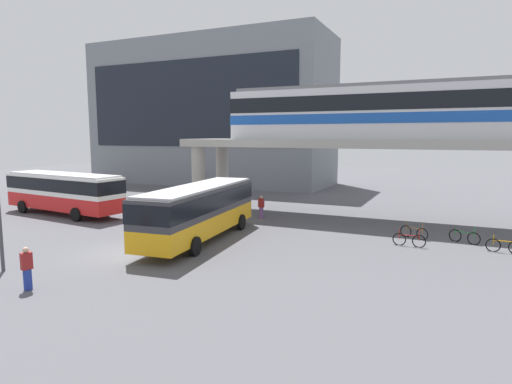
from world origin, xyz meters
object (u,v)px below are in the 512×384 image
object	(u,v)px
bus_secondary	(63,189)
bicycle_red	(409,240)
bicycle_green	(464,237)
train	(379,111)
pedestrian_by_bike_rack	(261,208)
bicycle_brown	(414,232)
bus_main	(199,207)
bicycle_orange	(505,246)
station_building	(211,113)
pedestrian_waiting_near_stop	(27,270)

from	to	relation	value
bus_secondary	bicycle_red	bearing A→B (deg)	2.14
bicycle_green	train	bearing A→B (deg)	141.74
pedestrian_by_bike_rack	bicycle_green	bearing A→B (deg)	-8.40
bicycle_brown	train	bearing A→B (deg)	123.42
bus_secondary	bicycle_green	xyz separation A→B (m)	(28.14, 3.08, -1.63)
bus_main	bicycle_orange	bearing A→B (deg)	15.11
station_building	train	bearing A→B (deg)	-36.23
bicycle_orange	bicycle_brown	size ratio (longest dim) A/B	1.08
bicycle_orange	pedestrian_waiting_near_stop	distance (m)	22.82
bus_main	bicycle_brown	world-z (taller)	bus_main
bicycle_red	bicycle_brown	world-z (taller)	same
pedestrian_waiting_near_stop	bicycle_green	bearing A→B (deg)	44.58
train	bicycle_red	bearing A→B (deg)	-66.38
bicycle_green	bicycle_brown	world-z (taller)	same
bus_secondary	pedestrian_by_bike_rack	size ratio (longest dim) A/B	6.65
bicycle_orange	pedestrian_waiting_near_stop	size ratio (longest dim) A/B	1.02
pedestrian_waiting_near_stop	station_building	bearing A→B (deg)	110.11
bicycle_green	bicycle_red	bearing A→B (deg)	-142.78
bicycle_red	station_building	bearing A→B (deg)	138.02
bicycle_red	pedestrian_by_bike_rack	size ratio (longest dim) A/B	1.06
bicycle_green	pedestrian_by_bike_rack	distance (m)	13.80
pedestrian_waiting_near_stop	pedestrian_by_bike_rack	distance (m)	17.87
bicycle_brown	pedestrian_waiting_near_stop	distance (m)	20.51
bicycle_green	pedestrian_by_bike_rack	bearing A→B (deg)	171.60
bus_main	pedestrian_by_bike_rack	world-z (taller)	bus_main
station_building	bus_main	world-z (taller)	station_building
bicycle_orange	pedestrian_by_bike_rack	size ratio (longest dim) A/B	1.06
bicycle_red	bicycle_brown	size ratio (longest dim) A/B	1.08
bus_main	pedestrian_by_bike_rack	xyz separation A→B (m)	(0.48, 7.79, -1.20)
bicycle_brown	bus_main	bearing A→B (deg)	-153.22
train	bus_secondary	xyz separation A→B (m)	(-22.43, -7.58, -5.82)
bicycle_orange	pedestrian_by_bike_rack	world-z (taller)	pedestrian_by_bike_rack
bicycle_green	pedestrian_waiting_near_stop	bearing A→B (deg)	-135.42
bus_main	bicycle_orange	world-z (taller)	bus_main
train	bus_secondary	distance (m)	24.38
station_building	bus_secondary	world-z (taller)	station_building
bus_main	pedestrian_waiting_near_stop	world-z (taller)	bus_main
bicycle_red	train	bearing A→B (deg)	113.62
bicycle_orange	train	bearing A→B (deg)	141.88
bicycle_green	bicycle_orange	distance (m)	2.37
train	pedestrian_by_bike_rack	xyz separation A→B (m)	(-7.94, -2.49, -7.02)
pedestrian_waiting_near_stop	pedestrian_by_bike_rack	xyz separation A→B (m)	(2.29, 17.72, -0.03)
bus_main	bicycle_red	size ratio (longest dim) A/B	6.28
bicycle_orange	bus_main	bearing A→B (deg)	-164.89
pedestrian_waiting_near_stop	bicycle_red	bearing A→B (deg)	45.96
pedestrian_waiting_near_stop	train	bearing A→B (deg)	63.17
station_building	bicycle_orange	world-z (taller)	station_building
pedestrian_by_bike_rack	pedestrian_waiting_near_stop	bearing A→B (deg)	-97.36
train	bicycle_brown	distance (m)	9.21
train	pedestrian_by_bike_rack	distance (m)	10.88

